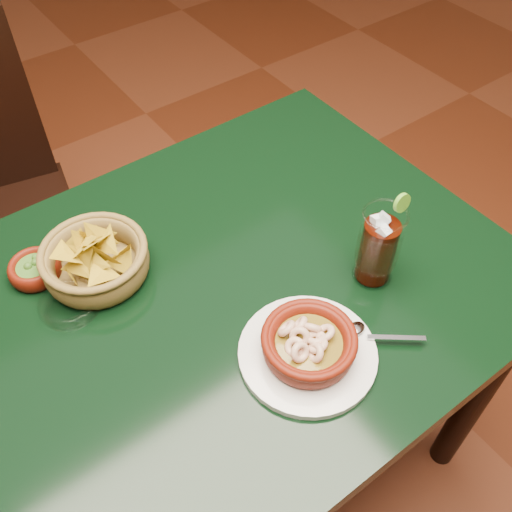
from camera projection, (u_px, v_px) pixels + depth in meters
ground at (210, 470)px, 1.55m from camera, size 7.00×7.00×0.00m
dining_table at (189, 339)px, 1.06m from camera, size 1.20×0.80×0.75m
shrimp_plate at (309, 346)px, 0.90m from camera, size 0.28×0.22×0.07m
chip_basket at (95, 260)px, 1.01m from camera, size 0.22×0.22×0.14m
guacamole_ramekin at (35, 269)px, 1.02m from camera, size 0.11×0.11×0.04m
cola_drink at (378, 247)px, 0.97m from camera, size 0.16×0.16×0.18m
glass_ashtray at (70, 305)px, 0.97m from camera, size 0.11×0.11×0.03m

